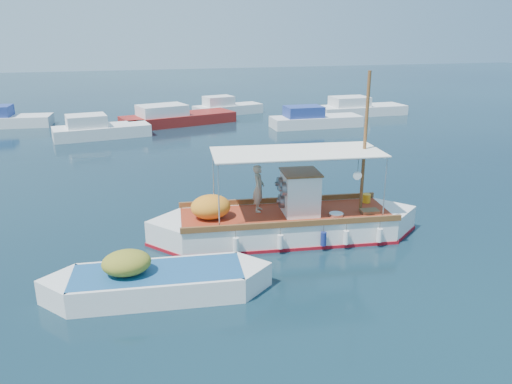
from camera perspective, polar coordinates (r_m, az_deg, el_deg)
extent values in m
plane|color=black|center=(18.66, 4.66, -4.18)|extent=(160.00, 160.00, 0.00)
cube|color=white|center=(17.79, 3.42, -4.12)|extent=(7.57, 3.31, 1.08)
cube|color=white|center=(17.40, -8.49, -4.81)|extent=(2.43, 2.43, 1.08)
cube|color=white|center=(18.89, 14.36, -3.33)|extent=(2.43, 2.43, 1.08)
cube|color=maroon|center=(17.91, 3.40, -5.07)|extent=(7.68, 3.40, 0.18)
cube|color=maroon|center=(17.60, 3.45, -2.56)|extent=(7.55, 3.11, 0.06)
cube|color=brown|center=(18.69, 2.64, -0.91)|extent=(7.39, 0.99, 0.20)
cube|color=brown|center=(16.44, 4.39, -3.66)|extent=(7.39, 0.99, 0.20)
cube|color=white|center=(17.46, 5.06, -0.15)|extent=(1.32, 1.40, 1.47)
cube|color=brown|center=(17.23, 5.13, 2.26)|extent=(1.43, 1.51, 0.06)
cylinder|color=slate|center=(16.94, 3.26, 0.36)|extent=(0.27, 0.51, 0.49)
cylinder|color=slate|center=(17.52, 2.82, 0.98)|extent=(0.27, 0.51, 0.49)
cylinder|color=slate|center=(17.39, 3.01, -1.02)|extent=(0.27, 0.51, 0.49)
cylinder|color=brown|center=(17.69, 12.33, 5.49)|extent=(0.13, 0.13, 4.89)
cylinder|color=brown|center=(17.51, 9.85, 4.20)|extent=(1.76, 0.29, 0.08)
cylinder|color=silver|center=(17.91, -4.89, 1.56)|extent=(0.05, 0.05, 2.20)
cylinder|color=silver|center=(15.87, -4.28, -0.62)|extent=(0.05, 0.05, 2.20)
cylinder|color=silver|center=(19.12, 12.01, 2.29)|extent=(0.05, 0.05, 2.20)
cylinder|color=silver|center=(17.22, 14.53, 0.35)|extent=(0.05, 0.05, 2.20)
cube|color=white|center=(17.02, 4.72, 4.59)|extent=(6.01, 3.02, 0.04)
ellipsoid|color=orange|center=(17.09, -5.20, -1.70)|extent=(1.50, 1.32, 0.82)
cube|color=orange|center=(18.32, 6.98, -1.10)|extent=(0.26, 0.20, 0.39)
cylinder|color=orange|center=(19.08, 12.52, -0.72)|extent=(0.33, 0.33, 0.33)
cube|color=brown|center=(18.07, 12.85, -2.17)|extent=(0.68, 0.51, 0.12)
cylinder|color=#B2B2B2|center=(17.51, 9.16, -2.59)|extent=(0.54, 0.54, 0.12)
cylinder|color=white|center=(16.76, 11.52, 1.85)|extent=(0.29, 0.06, 0.29)
cylinder|color=white|center=(16.20, -2.33, -6.02)|extent=(0.22, 0.22, 0.47)
cylinder|color=navy|center=(16.77, 7.72, -5.32)|extent=(0.22, 0.22, 0.47)
cylinder|color=white|center=(17.41, 13.92, -4.80)|extent=(0.22, 0.22, 0.47)
imported|color=#A9A48C|center=(17.54, 0.29, 0.43)|extent=(0.61, 0.72, 1.68)
cube|color=white|center=(14.38, -11.08, -10.51)|extent=(4.81, 2.31, 0.91)
cube|color=white|center=(14.65, -20.34, -10.80)|extent=(1.80, 1.80, 0.91)
cube|color=white|center=(14.48, -1.73, -9.95)|extent=(1.80, 1.80, 0.91)
cube|color=navy|center=(14.18, -11.19, -8.97)|extent=(4.79, 2.11, 0.05)
ellipsoid|color=olive|center=(14.08, -14.58, -7.83)|extent=(1.44, 1.23, 0.67)
cube|color=silver|center=(36.06, -17.18, 6.48)|extent=(6.63, 3.34, 1.00)
cube|color=silver|center=(35.79, -18.83, 7.71)|extent=(2.82, 2.40, 0.80)
cube|color=maroon|center=(39.77, -8.83, 8.09)|extent=(9.18, 4.99, 1.00)
cube|color=silver|center=(39.16, -10.68, 9.17)|extent=(4.00, 3.21, 0.80)
cube|color=silver|center=(38.53, 6.88, 7.85)|extent=(6.90, 2.33, 1.00)
cube|color=navy|center=(38.01, 5.47, 9.14)|extent=(2.78, 1.92, 0.80)
cube|color=silver|center=(44.75, 11.91, 9.01)|extent=(7.70, 2.69, 1.00)
cube|color=silver|center=(44.09, 10.64, 10.14)|extent=(3.09, 2.24, 0.80)
cube|color=silver|center=(42.79, -26.43, 7.12)|extent=(6.42, 2.88, 1.00)
cube|color=silver|center=(44.29, -3.21, 9.28)|extent=(6.26, 3.31, 1.00)
cube|color=silver|center=(43.78, -4.30, 10.34)|extent=(2.71, 2.20, 0.80)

